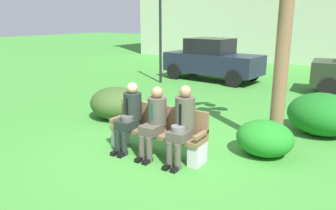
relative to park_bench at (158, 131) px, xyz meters
name	(u,v)px	position (x,y,z in m)	size (l,w,h in m)	color
ground_plane	(159,151)	(-0.02, 0.07, -0.42)	(80.00, 80.00, 0.00)	#3E8B34
park_bench	(158,131)	(0.00, 0.00, 0.00)	(1.89, 0.44, 0.90)	brown
seated_man_left	(130,113)	(-0.55, -0.13, 0.30)	(0.34, 0.72, 1.29)	#1E2823
seated_man_middle	(154,118)	(0.01, -0.13, 0.29)	(0.34, 0.72, 1.27)	#4C473D
seated_man_right	(182,121)	(0.58, -0.13, 0.33)	(0.34, 0.72, 1.35)	#4C473D
shrub_near_bench	(115,103)	(-2.12, 1.25, -0.02)	(1.27, 1.17, 0.79)	#375223
shrub_mid_lawn	(322,114)	(2.42, 2.73, 0.03)	(1.44, 1.32, 0.90)	#1A6C1F
shrub_far_lawn	(265,138)	(1.70, 0.96, -0.10)	(1.04, 0.95, 0.65)	#207E22
parked_car_near	(212,60)	(-2.33, 7.41, 0.42)	(4.05, 2.06, 1.68)	#1E2338
street_lamp	(160,24)	(-3.79, 5.86, 1.82)	(0.24, 0.24, 3.68)	black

